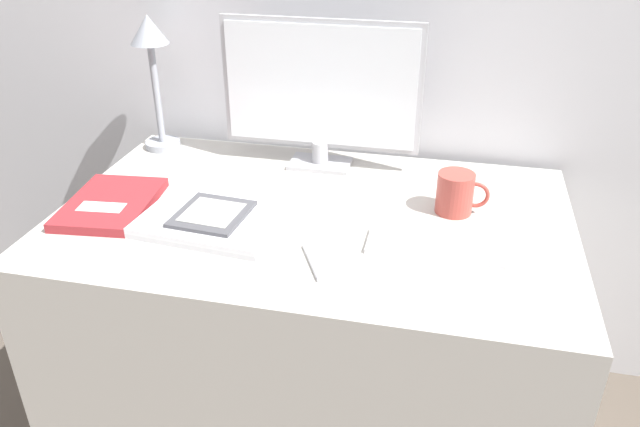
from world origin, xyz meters
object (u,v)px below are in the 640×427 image
(ereader, at_px, (212,214))
(desk_lamp, at_px, (152,57))
(laptop, at_px, (213,220))
(keyboard, at_px, (435,247))
(pen, at_px, (311,262))
(monitor, at_px, (320,91))
(coffee_mug, at_px, (456,193))
(notebook, at_px, (111,204))

(ereader, height_order, desk_lamp, desk_lamp)
(laptop, bearing_deg, keyboard, 0.03)
(pen, bearing_deg, keyboard, 24.54)
(ereader, height_order, pen, ereader)
(pen, bearing_deg, desk_lamp, 137.86)
(ereader, bearing_deg, desk_lamp, 127.60)
(laptop, relative_size, ereader, 1.87)
(monitor, relative_size, coffee_mug, 4.28)
(monitor, distance_m, pen, 0.55)
(monitor, bearing_deg, keyboard, -48.55)
(laptop, distance_m, notebook, 0.28)
(desk_lamp, bearing_deg, notebook, -83.37)
(desk_lamp, bearing_deg, ereader, -52.40)
(keyboard, distance_m, ereader, 0.52)
(ereader, xyz_separation_m, pen, (0.26, -0.11, -0.03))
(keyboard, xyz_separation_m, pen, (-0.25, -0.11, -0.00))
(monitor, xyz_separation_m, ereader, (-0.17, -0.39, -0.19))
(ereader, distance_m, coffee_mug, 0.58)
(ereader, distance_m, desk_lamp, 0.58)
(monitor, distance_m, laptop, 0.47)
(laptop, relative_size, desk_lamp, 0.88)
(notebook, bearing_deg, ereader, -5.41)
(keyboard, relative_size, notebook, 1.00)
(desk_lamp, bearing_deg, laptop, -52.31)
(laptop, bearing_deg, coffee_mug, 18.96)
(laptop, height_order, desk_lamp, desk_lamp)
(desk_lamp, height_order, notebook, desk_lamp)
(notebook, relative_size, pen, 2.30)
(keyboard, distance_m, desk_lamp, 0.97)
(monitor, height_order, pen, monitor)
(notebook, bearing_deg, desk_lamp, 96.63)
(ereader, relative_size, desk_lamp, 0.47)
(keyboard, distance_m, pen, 0.28)
(monitor, relative_size, notebook, 1.83)
(notebook, bearing_deg, laptop, -4.90)
(laptop, bearing_deg, pen, -23.39)
(laptop, xyz_separation_m, desk_lamp, (-0.32, 0.42, 0.26))
(ereader, relative_size, pen, 1.41)
(desk_lamp, xyz_separation_m, coffee_mug, (0.87, -0.23, -0.22))
(keyboard, distance_m, notebook, 0.79)
(laptop, height_order, pen, laptop)
(monitor, distance_m, desk_lamp, 0.50)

